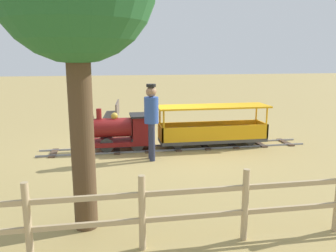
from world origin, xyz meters
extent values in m
plane|color=#A38C51|center=(0.00, 0.00, 0.00)|extent=(60.00, 60.00, 0.00)
cube|color=gray|center=(-0.23, -0.36, 0.02)|extent=(0.03, 6.40, 0.04)
cube|color=gray|center=(0.23, -0.36, 0.02)|extent=(0.03, 6.40, 0.04)
cube|color=#4C3828|center=(0.00, -3.21, 0.01)|extent=(0.70, 0.14, 0.03)
cube|color=#4C3828|center=(0.00, -2.50, 0.01)|extent=(0.70, 0.14, 0.03)
cube|color=#4C3828|center=(0.00, -1.78, 0.01)|extent=(0.70, 0.14, 0.03)
cube|color=#4C3828|center=(0.00, -1.07, 0.01)|extent=(0.70, 0.14, 0.03)
cube|color=#4C3828|center=(0.00, -0.36, 0.01)|extent=(0.70, 0.14, 0.03)
cube|color=#4C3828|center=(0.00, 0.35, 0.01)|extent=(0.70, 0.14, 0.03)
cube|color=#4C3828|center=(0.00, 1.06, 0.01)|extent=(0.70, 0.14, 0.03)
cube|color=#4C3828|center=(0.00, 1.77, 0.01)|extent=(0.70, 0.14, 0.03)
cube|color=#4C3828|center=(0.00, 2.48, 0.01)|extent=(0.70, 0.14, 0.03)
cube|color=maroon|center=(0.00, 0.94, 0.21)|extent=(0.58, 1.40, 0.10)
cylinder|color=maroon|center=(0.00, 1.14, 0.56)|extent=(0.44, 0.85, 0.44)
cylinder|color=#B7932D|center=(0.00, 1.56, 0.56)|extent=(0.37, 0.02, 0.37)
cylinder|color=maroon|center=(0.00, 1.44, 0.89)|extent=(0.12, 0.12, 0.23)
sphere|color=#B7932D|center=(0.00, 1.09, 0.83)|extent=(0.16, 0.16, 0.16)
cube|color=maroon|center=(0.00, 0.46, 0.54)|extent=(0.58, 0.45, 0.55)
cube|color=black|center=(0.00, 0.46, 0.83)|extent=(0.66, 0.53, 0.04)
sphere|color=#F2EAB2|center=(0.00, 1.59, 0.82)|extent=(0.10, 0.10, 0.10)
cylinder|color=#2D2D2D|center=(-0.23, 1.29, 0.20)|extent=(0.05, 0.32, 0.32)
cylinder|color=#2D2D2D|center=(0.23, 1.29, 0.20)|extent=(0.05, 0.32, 0.32)
cylinder|color=#2D2D2D|center=(-0.23, 0.59, 0.20)|extent=(0.05, 0.32, 0.32)
cylinder|color=#2D2D2D|center=(0.23, 0.59, 0.20)|extent=(0.05, 0.32, 0.32)
cube|color=#3F3F3F|center=(0.00, -1.26, 0.18)|extent=(0.66, 2.60, 0.08)
cube|color=orange|center=(-0.31, -1.26, 0.40)|extent=(0.04, 2.60, 0.35)
cube|color=orange|center=(0.31, -1.26, 0.40)|extent=(0.04, 2.60, 0.35)
cube|color=orange|center=(0.00, 0.02, 0.40)|extent=(0.66, 0.04, 0.35)
cube|color=orange|center=(0.00, -2.54, 0.40)|extent=(0.66, 0.04, 0.35)
cylinder|color=orange|center=(-0.30, -0.01, 0.59)|extent=(0.04, 0.04, 0.75)
cylinder|color=orange|center=(0.30, -0.01, 0.59)|extent=(0.04, 0.04, 0.75)
cylinder|color=orange|center=(-0.30, -2.51, 0.59)|extent=(0.04, 0.04, 0.75)
cylinder|color=orange|center=(0.30, -2.51, 0.59)|extent=(0.04, 0.04, 0.75)
cube|color=orange|center=(0.00, -1.26, 0.99)|extent=(0.76, 2.70, 0.04)
cube|color=olive|center=(0.00, -2.18, 0.34)|extent=(0.50, 0.20, 0.24)
cube|color=olive|center=(0.00, -1.72, 0.34)|extent=(0.50, 0.20, 0.24)
cube|color=olive|center=(0.00, -1.26, 0.34)|extent=(0.50, 0.20, 0.24)
cube|color=olive|center=(0.00, -0.80, 0.34)|extent=(0.50, 0.20, 0.24)
cube|color=olive|center=(0.00, -0.34, 0.34)|extent=(0.50, 0.20, 0.24)
cylinder|color=#262626|center=(-0.23, -0.35, 0.16)|extent=(0.04, 0.24, 0.24)
cylinder|color=#262626|center=(0.23, -0.35, 0.16)|extent=(0.04, 0.24, 0.24)
cylinder|color=#262626|center=(-0.23, -2.17, 0.16)|extent=(0.04, 0.24, 0.24)
cylinder|color=#262626|center=(0.23, -2.17, 0.16)|extent=(0.04, 0.24, 0.24)
cylinder|color=#282D47|center=(-0.91, 0.33, 0.40)|extent=(0.12, 0.12, 0.80)
cylinder|color=#282D47|center=(-0.73, 0.33, 0.40)|extent=(0.12, 0.12, 0.80)
cylinder|color=#2D4C99|center=(-0.82, 0.33, 1.08)|extent=(0.30, 0.30, 0.55)
sphere|color=#936B4C|center=(-0.82, 0.33, 1.46)|extent=(0.22, 0.22, 0.22)
cylinder|color=black|center=(-0.82, 0.33, 1.59)|extent=(0.20, 0.20, 0.06)
cube|color=brown|center=(2.50, 1.14, 0.42)|extent=(1.33, 0.51, 0.06)
cube|color=brown|center=(2.48, 0.96, 0.62)|extent=(1.30, 0.15, 0.40)
cube|color=#333333|center=(1.93, 1.19, 0.21)|extent=(0.11, 0.33, 0.42)
cube|color=#333333|center=(3.07, 1.09, 0.21)|extent=(0.11, 0.33, 0.42)
cylinder|color=#4C3823|center=(-3.57, 1.54, 1.19)|extent=(0.29, 0.29, 2.39)
cylinder|color=tan|center=(-4.23, -0.36, 0.45)|extent=(0.08, 0.08, 0.90)
cylinder|color=tan|center=(-4.23, 0.87, 0.45)|extent=(0.08, 0.08, 0.90)
cylinder|color=tan|center=(-4.23, 2.10, 0.45)|extent=(0.08, 0.08, 0.90)
cube|color=tan|center=(-4.23, -0.36, 0.68)|extent=(0.04, 7.40, 0.06)
cube|color=tan|center=(-4.23, -0.36, 0.36)|extent=(0.04, 7.40, 0.06)
camera|label=1|loc=(-7.82, 1.20, 2.21)|focal=36.56mm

